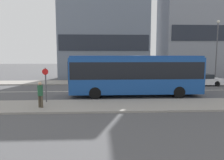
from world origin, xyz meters
name	(u,v)px	position (x,y,z in m)	size (l,w,h in m)	color
ground_plane	(87,91)	(0.00, 0.00, 0.00)	(120.00, 120.00, 0.00)	#4F4F51
sidewalk_near	(81,106)	(0.00, -6.25, 0.07)	(44.00, 3.50, 0.13)	gray
sidewalk_far	(90,82)	(0.00, 6.25, 0.07)	(44.00, 3.50, 0.13)	gray
lane_centerline	(87,91)	(0.00, 0.00, 0.00)	(41.80, 0.16, 0.01)	silver
apartment_block_left_tower	(104,14)	(1.86, 11.70, 9.30)	(12.96, 4.48, 18.62)	slate
apartment_block_right_tower	(223,0)	(20.22, 12.94, 11.84)	(18.65, 6.95, 23.69)	gray
city_bus	(135,73)	(4.32, -2.49, 1.98)	(11.08, 2.64, 3.44)	#194793
parked_car_0	(201,80)	(12.85, 3.30, 0.62)	(4.62, 1.80, 1.30)	silver
pedestrian_near_stop	(40,93)	(-2.55, -6.80, 1.08)	(0.34, 0.34, 1.67)	#4C4233
bus_stop_sign	(46,82)	(-2.59, -5.17, 1.58)	(0.44, 0.12, 2.47)	#4C4C51
street_lamp	(217,45)	(15.51, 5.17, 4.65)	(0.36, 0.36, 7.49)	#4C4C51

